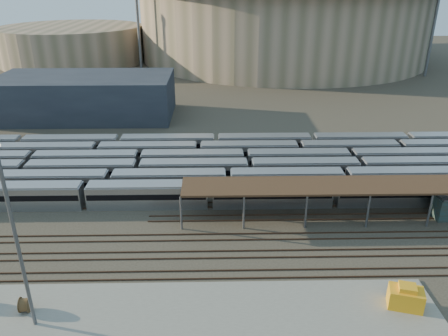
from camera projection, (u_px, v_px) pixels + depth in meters
ground at (240, 233)px, 59.50m from camera, size 420.00×420.00×0.00m
apron at (200, 310)px, 45.65m from camera, size 50.00×9.00×0.20m
subway_trains at (224, 167)px, 75.65m from camera, size 120.90×23.90×3.60m
inspection_shed at (394, 186)px, 61.56m from camera, size 60.30×6.00×5.30m
empty_tracks at (242, 254)px, 54.89m from camera, size 170.00×9.62×0.18m
stadium at (282, 17)px, 181.32m from camera, size 124.00×124.00×32.50m
secondary_arena at (73, 44)px, 174.39m from camera, size 56.00×56.00×14.00m
service_building at (86, 96)px, 107.10m from camera, size 42.00×20.00×10.00m
floodlight_0 at (137, 12)px, 151.15m from camera, size 4.00×1.00×38.40m
floodlight_2 at (436, 14)px, 143.91m from camera, size 4.00×1.00×38.40m
floodlight_3 at (199, 3)px, 197.25m from camera, size 4.00×1.00×38.40m
cable_reel_west at (25, 305)px, 45.12m from camera, size 1.06×1.70×1.62m
yard_light_pole at (17, 242)px, 39.85m from camera, size 0.81×0.36×19.23m
yellow_equipment at (406, 298)px, 45.65m from camera, size 3.92×3.03×2.16m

